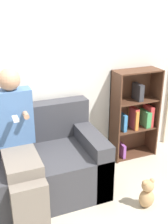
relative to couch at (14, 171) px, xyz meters
The scene contains 5 objects.
back_wall 1.07m from the couch, 79.50° to the left, with size 10.00×0.06×2.55m.
couch is the anchor object (origin of this frame).
adult_seated 0.41m from the couch, 63.96° to the right, with size 0.38×0.78×1.36m.
bookshelf 1.65m from the couch, 11.30° to the left, with size 0.59×0.27×1.16m.
teddy_bear 1.36m from the couch, 29.07° to the right, with size 0.16×0.13×0.32m.
Camera 1 is at (-0.34, -2.01, 1.96)m, focal length 45.00 mm.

